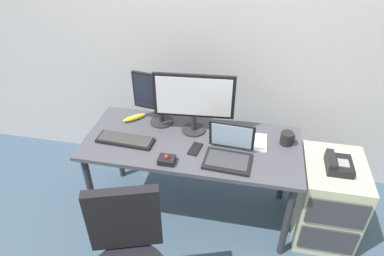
{
  "coord_description": "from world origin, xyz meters",
  "views": [
    {
      "loc": [
        0.39,
        -1.93,
        2.2
      ],
      "look_at": [
        0.0,
        0.0,
        0.82
      ],
      "focal_mm": 32.08,
      "sensor_mm": 36.0,
      "label": 1
    }
  ],
  "objects": [
    {
      "name": "ground_plane",
      "position": [
        0.0,
        0.0,
        0.0
      ],
      "size": [
        8.0,
        8.0,
        0.0
      ],
      "primitive_type": "plane",
      "color": "#3B5064"
    },
    {
      "name": "back_wall",
      "position": [
        0.0,
        0.69,
        1.4
      ],
      "size": [
        6.0,
        0.1,
        2.8
      ],
      "primitive_type": "cube",
      "color": "#BDBDBE",
      "rests_on": "ground"
    },
    {
      "name": "desk",
      "position": [
        0.0,
        0.0,
        0.63
      ],
      "size": [
        1.55,
        0.68,
        0.7
      ],
      "color": "#464750",
      "rests_on": "ground"
    },
    {
      "name": "file_cabinet",
      "position": [
        1.01,
        -0.01,
        0.32
      ],
      "size": [
        0.42,
        0.53,
        0.65
      ],
      "color": "beige",
      "rests_on": "ground"
    },
    {
      "name": "desk_phone",
      "position": [
        1.01,
        -0.02,
        0.68
      ],
      "size": [
        0.17,
        0.2,
        0.09
      ],
      "color": "black",
      "rests_on": "file_cabinet"
    },
    {
      "name": "monitor_main",
      "position": [
        -0.01,
        0.14,
        0.98
      ],
      "size": [
        0.58,
        0.18,
        0.46
      ],
      "color": "#262628",
      "rests_on": "desk"
    },
    {
      "name": "monitor_side",
      "position": [
        -0.28,
        0.2,
        0.93
      ],
      "size": [
        0.44,
        0.18,
        0.4
      ],
      "color": "#262628",
      "rests_on": "desk"
    },
    {
      "name": "keyboard",
      "position": [
        -0.47,
        -0.09,
        0.72
      ],
      "size": [
        0.42,
        0.16,
        0.03
      ],
      "color": "black",
      "rests_on": "desk"
    },
    {
      "name": "laptop",
      "position": [
        0.28,
        -0.13,
        0.76
      ],
      "size": [
        0.33,
        0.28,
        0.24
      ],
      "color": "black",
      "rests_on": "desk"
    },
    {
      "name": "trackball_mouse",
      "position": [
        -0.12,
        -0.26,
        0.73
      ],
      "size": [
        0.11,
        0.09,
        0.07
      ],
      "color": "black",
      "rests_on": "desk"
    },
    {
      "name": "coffee_mug",
      "position": [
        0.66,
        0.11,
        0.75
      ],
      "size": [
        0.1,
        0.09,
        0.09
      ],
      "color": "black",
      "rests_on": "desk"
    },
    {
      "name": "paper_notepad",
      "position": [
        0.45,
        0.08,
        0.71
      ],
      "size": [
        0.15,
        0.21,
        0.01
      ],
      "primitive_type": "cube",
      "rotation": [
        0.0,
        0.0,
        0.02
      ],
      "color": "white",
      "rests_on": "desk"
    },
    {
      "name": "cell_phone",
      "position": [
        0.04,
        -0.08,
        0.71
      ],
      "size": [
        0.09,
        0.15,
        0.01
      ],
      "primitive_type": "cube",
      "rotation": [
        0.0,
        0.0,
        -0.18
      ],
      "color": "black",
      "rests_on": "desk"
    },
    {
      "name": "banana",
      "position": [
        -0.5,
        0.19,
        0.72
      ],
      "size": [
        0.17,
        0.16,
        0.04
      ],
      "primitive_type": "ellipsoid",
      "rotation": [
        0.0,
        0.0,
        0.74
      ],
      "color": "yellow",
      "rests_on": "desk"
    }
  ]
}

